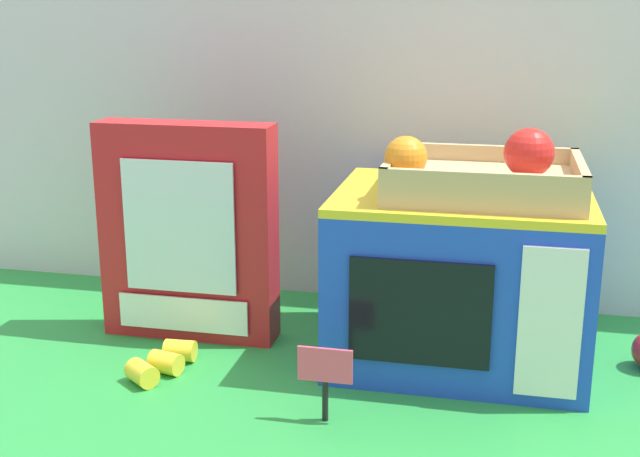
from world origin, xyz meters
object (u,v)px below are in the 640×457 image
(toy_microwave, at_px, (459,276))
(loose_toy_banana, at_px, (163,362))
(price_sign, at_px, (325,373))
(cookie_set_box, at_px, (188,232))
(food_groups_crate, at_px, (483,177))

(toy_microwave, xyz_separation_m, loose_toy_banana, (-0.41, -0.15, -0.11))
(toy_microwave, bearing_deg, price_sign, -122.36)
(cookie_set_box, xyz_separation_m, price_sign, (0.27, -0.23, -0.10))
(cookie_set_box, bearing_deg, food_groups_crate, -1.65)
(price_sign, bearing_deg, cookie_set_box, 139.08)
(loose_toy_banana, bearing_deg, toy_microwave, 20.01)
(food_groups_crate, bearing_deg, toy_microwave, 146.14)
(food_groups_crate, relative_size, price_sign, 2.66)
(cookie_set_box, bearing_deg, loose_toy_banana, -85.83)
(cookie_set_box, relative_size, price_sign, 3.40)
(toy_microwave, height_order, loose_toy_banana, toy_microwave)
(cookie_set_box, bearing_deg, toy_microwave, 0.74)
(price_sign, xyz_separation_m, loose_toy_banana, (-0.26, 0.09, -0.05))
(food_groups_crate, height_order, price_sign, food_groups_crate)
(food_groups_crate, distance_m, price_sign, 0.35)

